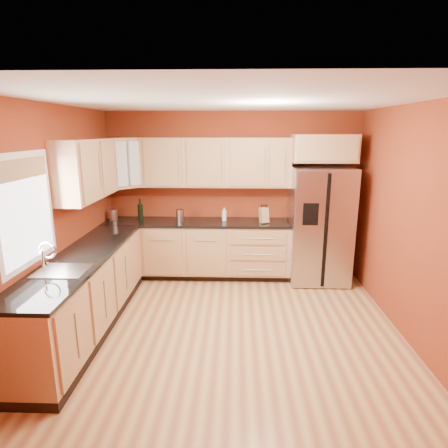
{
  "coord_description": "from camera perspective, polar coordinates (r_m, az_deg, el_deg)",
  "views": [
    {
      "loc": [
        0.07,
        -4.0,
        2.3
      ],
      "look_at": [
        -0.1,
        0.9,
        1.08
      ],
      "focal_mm": 30.0,
      "sensor_mm": 36.0,
      "label": 1
    }
  ],
  "objects": [
    {
      "name": "floor",
      "position": [
        4.62,
        0.85,
        -15.86
      ],
      "size": [
        4.0,
        4.0,
        0.0
      ],
      "primitive_type": "plane",
      "color": "#A2643E",
      "rests_on": "ground"
    },
    {
      "name": "ceiling",
      "position": [
        4.02,
        0.99,
        18.29
      ],
      "size": [
        4.0,
        4.0,
        0.0
      ],
      "primitive_type": "plane",
      "color": "silver",
      "rests_on": "wall_back"
    },
    {
      "name": "wall_back",
      "position": [
        6.09,
        1.25,
        4.55
      ],
      "size": [
        4.0,
        0.04,
        2.6
      ],
      "primitive_type": "cube",
      "color": "maroon",
      "rests_on": "floor"
    },
    {
      "name": "wall_front",
      "position": [
        2.24,
        -0.02,
        -12.51
      ],
      "size": [
        4.0,
        0.04,
        2.6
      ],
      "primitive_type": "cube",
      "color": "maroon",
      "rests_on": "floor"
    },
    {
      "name": "wall_left",
      "position": [
        4.62,
        -24.76,
        0.19
      ],
      "size": [
        0.04,
        4.0,
        2.6
      ],
      "primitive_type": "cube",
      "color": "maroon",
      "rests_on": "floor"
    },
    {
      "name": "wall_right",
      "position": [
        4.56,
        26.94,
        -0.21
      ],
      "size": [
        0.04,
        4.0,
        2.6
      ],
      "primitive_type": "cube",
      "color": "maroon",
      "rests_on": "floor"
    },
    {
      "name": "base_cabinets_back",
      "position": [
        6.03,
        -4.07,
        -3.99
      ],
      "size": [
        2.9,
        0.6,
        0.88
      ],
      "primitive_type": "cube",
      "color": "#A77551",
      "rests_on": "floor"
    },
    {
      "name": "base_cabinets_left",
      "position": [
        4.76,
        -20.41,
        -9.95
      ],
      "size": [
        0.6,
        2.8,
        0.88
      ],
      "primitive_type": "cube",
      "color": "#A77551",
      "rests_on": "floor"
    },
    {
      "name": "countertop_back",
      "position": [
        5.9,
        -4.16,
        0.24
      ],
      "size": [
        2.9,
        0.62,
        0.04
      ],
      "primitive_type": "cube",
      "color": "black",
      "rests_on": "base_cabinets_back"
    },
    {
      "name": "countertop_left",
      "position": [
        4.59,
        -20.78,
        -4.69
      ],
      "size": [
        0.62,
        2.8,
        0.04
      ],
      "primitive_type": "cube",
      "color": "black",
      "rests_on": "base_cabinets_left"
    },
    {
      "name": "upper_cabinets_back",
      "position": [
        5.87,
        -1.22,
        9.37
      ],
      "size": [
        2.3,
        0.33,
        0.75
      ],
      "primitive_type": "cube",
      "color": "#A77551",
      "rests_on": "wall_back"
    },
    {
      "name": "upper_cabinets_left",
      "position": [
        5.12,
        -20.11,
        7.85
      ],
      "size": [
        0.33,
        1.35,
        0.75
      ],
      "primitive_type": "cube",
      "color": "#A77551",
      "rests_on": "wall_left"
    },
    {
      "name": "corner_upper_cabinet",
      "position": [
        5.95,
        -15.26,
        8.95
      ],
      "size": [
        0.67,
        0.67,
        0.75
      ],
      "primitive_type": "cube",
      "rotation": [
        0.0,
        0.0,
        0.79
      ],
      "color": "#A77551",
      "rests_on": "wall_back"
    },
    {
      "name": "over_fridge_cabinet",
      "position": [
        5.85,
        14.85,
        11.11
      ],
      "size": [
        0.92,
        0.6,
        0.4
      ],
      "primitive_type": "cube",
      "color": "#A77551",
      "rests_on": "wall_back"
    },
    {
      "name": "refrigerator",
      "position": [
        5.94,
        14.31,
        -0.16
      ],
      "size": [
        0.9,
        0.75,
        1.78
      ],
      "primitive_type": "cube",
      "color": "#ACACB1",
      "rests_on": "floor"
    },
    {
      "name": "window",
      "position": [
        4.13,
        -27.89,
        1.9
      ],
      "size": [
        0.03,
        0.9,
        1.0
      ],
      "primitive_type": "cube",
      "color": "white",
      "rests_on": "wall_left"
    },
    {
      "name": "sink_faucet",
      "position": [
        4.11,
        -23.61,
        -4.63
      ],
      "size": [
        0.5,
        0.42,
        0.3
      ],
      "primitive_type": null,
      "color": "white",
      "rests_on": "countertop_left"
    },
    {
      "name": "canister_left",
      "position": [
        5.85,
        -6.73,
        1.25
      ],
      "size": [
        0.12,
        0.12,
        0.2
      ],
      "primitive_type": "cylinder",
      "rotation": [
        0.0,
        0.0,
        0.04
      ],
      "color": "#ACACB1",
      "rests_on": "countertop_back"
    },
    {
      "name": "canister_right",
      "position": [
        6.1,
        -16.46,
        1.29
      ],
      "size": [
        0.15,
        0.15,
        0.19
      ],
      "primitive_type": "cylinder",
      "rotation": [
        0.0,
        0.0,
        0.36
      ],
      "color": "#ACACB1",
      "rests_on": "countertop_back"
    },
    {
      "name": "wine_bottle_a",
      "position": [
        5.99,
        -12.61,
        2.03
      ],
      "size": [
        0.09,
        0.09,
        0.34
      ],
      "primitive_type": null,
      "rotation": [
        0.0,
        0.0,
        0.26
      ],
      "color": "black",
      "rests_on": "countertop_back"
    },
    {
      "name": "wine_bottle_b",
      "position": [
        5.98,
        -12.64,
        2.13
      ],
      "size": [
        0.11,
        0.11,
        0.37
      ],
      "primitive_type": null,
      "rotation": [
        0.0,
        0.0,
        -0.37
      ],
      "color": "black",
      "rests_on": "countertop_back"
    },
    {
      "name": "knife_block",
      "position": [
        5.79,
        6.1,
        1.36
      ],
      "size": [
        0.15,
        0.15,
        0.24
      ],
      "primitive_type": "cube",
      "rotation": [
        0.0,
        0.0,
        0.39
      ],
      "color": "#A78551",
      "rests_on": "countertop_back"
    },
    {
      "name": "soap_dispenser",
      "position": [
        5.9,
        0.04,
        1.5
      ],
      "size": [
        0.07,
        0.07,
        0.21
      ],
      "primitive_type": "cylinder",
      "rotation": [
        0.0,
        0.0,
        -0.01
      ],
      "color": "white",
      "rests_on": "countertop_back"
    }
  ]
}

